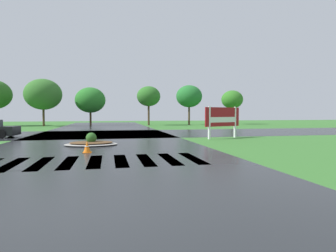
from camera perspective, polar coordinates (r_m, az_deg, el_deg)
ground_plane at (r=4.87m, az=-17.64°, el=-18.73°), size 120.00×120.00×0.10m
asphalt_roadway at (r=14.62m, az=-13.75°, el=-4.21°), size 10.78×80.00×0.01m
asphalt_cross_road at (r=24.00m, az=-13.05°, el=-1.58°), size 90.00×9.70×0.01m
crosswalk_stripes at (r=10.42m, az=-14.49°, el=-6.93°), size 7.65×2.88×0.01m
estate_billboard at (r=19.64m, az=10.95°, el=1.58°), size 2.92×1.25×2.17m
median_island at (r=15.73m, az=-15.21°, el=-3.26°), size 2.77×2.01×0.68m
traffic_cone at (r=12.75m, az=-16.01°, el=-4.13°), size 0.36×0.36×0.52m
background_treeline at (r=41.19m, az=-15.34°, el=5.76°), size 38.05×6.52×6.27m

